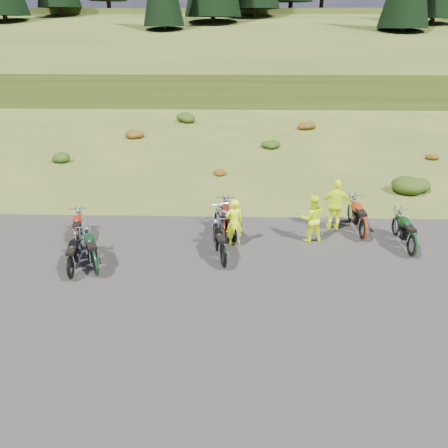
{
  "coord_description": "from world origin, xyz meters",
  "views": [
    {
      "loc": [
        0.48,
        -11.44,
        6.79
      ],
      "look_at": [
        0.12,
        1.18,
        1.01
      ],
      "focal_mm": 35.0,
      "sensor_mm": 36.0,
      "label": 1
    }
  ],
  "objects_px": {
    "motorcycle_0": "(72,279)",
    "motorcycle_7": "(410,256)",
    "motorcycle_3": "(234,244)",
    "person_middle": "(234,223)"
  },
  "relations": [
    {
      "from": "motorcycle_3",
      "to": "motorcycle_7",
      "type": "relative_size",
      "value": 0.94
    },
    {
      "from": "motorcycle_0",
      "to": "motorcycle_7",
      "type": "relative_size",
      "value": 0.9
    },
    {
      "from": "motorcycle_3",
      "to": "motorcycle_7",
      "type": "xyz_separation_m",
      "value": [
        5.67,
        -0.71,
        0.0
      ]
    },
    {
      "from": "motorcycle_3",
      "to": "person_middle",
      "type": "height_order",
      "value": "person_middle"
    },
    {
      "from": "motorcycle_0",
      "to": "person_middle",
      "type": "height_order",
      "value": "person_middle"
    },
    {
      "from": "motorcycle_0",
      "to": "motorcycle_7",
      "type": "bearing_deg",
      "value": -89.66
    },
    {
      "from": "motorcycle_7",
      "to": "person_middle",
      "type": "distance_m",
      "value": 5.76
    },
    {
      "from": "motorcycle_3",
      "to": "person_middle",
      "type": "xyz_separation_m",
      "value": [
        0.0,
        -0.09,
        0.81
      ]
    },
    {
      "from": "motorcycle_3",
      "to": "person_middle",
      "type": "bearing_deg",
      "value": 156.54
    },
    {
      "from": "motorcycle_0",
      "to": "person_middle",
      "type": "xyz_separation_m",
      "value": [
        4.73,
        2.29,
        0.81
      ]
    }
  ]
}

